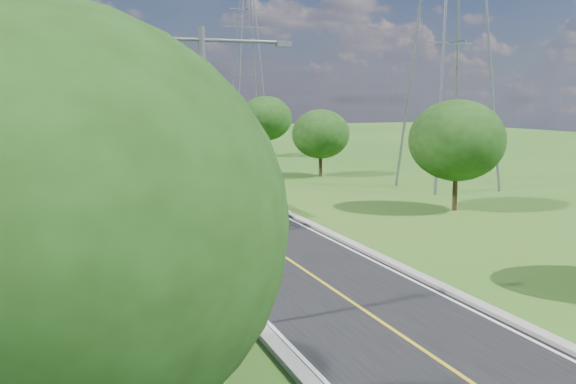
# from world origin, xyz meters

# --- Properties ---
(ground) EXTENTS (260.00, 260.00, 0.00)m
(ground) POSITION_xyz_m (0.00, 60.00, 0.00)
(ground) COLOR #235618
(ground) RESTS_ON ground
(road) EXTENTS (8.00, 150.00, 0.06)m
(road) POSITION_xyz_m (0.00, 66.00, 0.03)
(road) COLOR black
(road) RESTS_ON ground
(curb_left) EXTENTS (0.50, 150.00, 0.22)m
(curb_left) POSITION_xyz_m (-4.25, 66.00, 0.11)
(curb_left) COLOR gray
(curb_left) RESTS_ON ground
(curb_right) EXTENTS (0.50, 150.00, 0.22)m
(curb_right) POSITION_xyz_m (4.25, 66.00, 0.11)
(curb_right) COLOR gray
(curb_right) RESTS_ON ground
(speed_limit_sign) EXTENTS (0.55, 0.09, 2.40)m
(speed_limit_sign) POSITION_xyz_m (5.20, 37.98, 1.60)
(speed_limit_sign) COLOR slate
(speed_limit_sign) RESTS_ON ground
(overpass) EXTENTS (30.00, 3.00, 3.20)m
(overpass) POSITION_xyz_m (0.00, 140.00, 2.41)
(overpass) COLOR gray
(overpass) RESTS_ON ground
(streetlight_near_left) EXTENTS (5.90, 0.25, 10.00)m
(streetlight_near_left) POSITION_xyz_m (-6.00, 12.00, 5.94)
(streetlight_near_left) COLOR slate
(streetlight_near_left) RESTS_ON ground
(streetlight_mid_left) EXTENTS (5.90, 0.25, 10.00)m
(streetlight_mid_left) POSITION_xyz_m (-6.00, 45.00, 5.94)
(streetlight_mid_left) COLOR slate
(streetlight_mid_left) RESTS_ON ground
(streetlight_far_right) EXTENTS (5.90, 0.25, 10.00)m
(streetlight_far_right) POSITION_xyz_m (6.00, 78.00, 5.94)
(streetlight_far_right) COLOR slate
(streetlight_far_right) RESTS_ON ground
(power_tower_near) EXTENTS (9.00, 6.40, 28.00)m
(power_tower_near) POSITION_xyz_m (22.00, 40.00, 14.01)
(power_tower_near) COLOR slate
(power_tower_near) RESTS_ON ground
(power_tower_far) EXTENTS (9.00, 6.40, 28.00)m
(power_tower_far) POSITION_xyz_m (26.00, 115.00, 14.01)
(power_tower_far) COLOR slate
(power_tower_far) RESTS_ON ground
(tree_le) EXTENTS (5.88, 5.88, 6.84)m
(tree_le) POSITION_xyz_m (-14.50, 98.00, 4.33)
(tree_le) COLOR black
(tree_le) RESTS_ON ground
(tree_lf) EXTENTS (7.98, 7.98, 9.28)m
(tree_lf) POSITION_xyz_m (-11.00, 2.00, 5.89)
(tree_lf) COLOR black
(tree_lf) RESTS_ON ground
(tree_rb) EXTENTS (6.72, 6.72, 7.82)m
(tree_rb) POSITION_xyz_m (16.00, 30.00, 4.95)
(tree_rb) COLOR black
(tree_rb) RESTS_ON ground
(tree_rc) EXTENTS (5.88, 5.88, 6.84)m
(tree_rc) POSITION_xyz_m (15.00, 52.00, 4.33)
(tree_rc) COLOR black
(tree_rc) RESTS_ON ground
(tree_rd) EXTENTS (7.14, 7.14, 8.30)m
(tree_rd) POSITION_xyz_m (17.00, 76.00, 5.27)
(tree_rd) COLOR black
(tree_rd) RESTS_ON ground
(tree_re) EXTENTS (5.46, 5.46, 6.35)m
(tree_re) POSITION_xyz_m (14.50, 100.00, 4.02)
(tree_re) COLOR black
(tree_re) RESTS_ON ground
(tree_rf) EXTENTS (6.30, 6.30, 7.33)m
(tree_rf) POSITION_xyz_m (18.00, 120.00, 4.64)
(tree_rf) COLOR black
(tree_rf) RESTS_ON ground
(bus_outbound) EXTENTS (2.76, 9.77, 2.69)m
(bus_outbound) POSITION_xyz_m (1.84, 35.10, 1.41)
(bus_outbound) COLOR silver
(bus_outbound) RESTS_ON road
(bus_inbound) EXTENTS (4.10, 12.30, 3.36)m
(bus_inbound) POSITION_xyz_m (-1.24, 32.60, 1.74)
(bus_inbound) COLOR silver
(bus_inbound) RESTS_ON road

